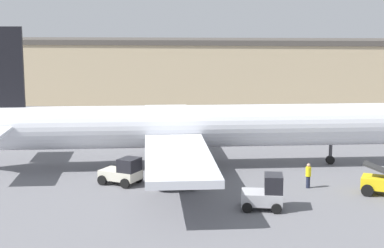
% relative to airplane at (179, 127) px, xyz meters
% --- Properties ---
extents(ground_plane, '(400.00, 400.00, 0.00)m').
position_rel_airplane_xyz_m(ground_plane, '(1.00, 0.21, -3.26)').
color(ground_plane, slate).
extents(terminal_building, '(94.11, 17.15, 9.37)m').
position_rel_airplane_xyz_m(terminal_building, '(4.01, 41.69, 1.43)').
color(terminal_building, tan).
rests_on(terminal_building, ground_plane).
extents(airplane, '(38.31, 31.41, 11.30)m').
position_rel_airplane_xyz_m(airplane, '(0.00, 0.00, 0.00)').
color(airplane, silver).
rests_on(airplane, ground_plane).
extents(ground_crew_worker, '(0.39, 0.39, 1.78)m').
position_rel_airplane_xyz_m(ground_crew_worker, '(9.96, -5.04, -2.31)').
color(ground_crew_worker, '#1E2338').
rests_on(ground_crew_worker, ground_plane).
extents(baggage_tug, '(3.21, 2.77, 1.98)m').
position_rel_airplane_xyz_m(baggage_tug, '(-3.26, -5.73, -2.34)').
color(baggage_tug, beige).
rests_on(baggage_tug, ground_plane).
extents(pushback_tug, '(2.59, 2.15, 2.22)m').
position_rel_airplane_xyz_m(pushback_tug, '(6.99, -10.25, -2.26)').
color(pushback_tug, '#B2B2B7').
rests_on(pushback_tug, ground_plane).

